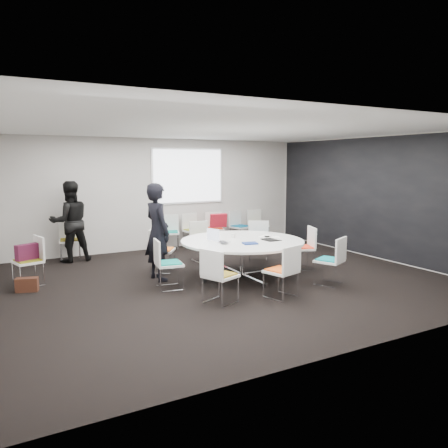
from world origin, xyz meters
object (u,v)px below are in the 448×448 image
chair_ring_f (220,286)px  person_back (70,222)px  cup (233,235)px  chair_ring_d (162,259)px  conference_table (242,249)px  chair_ring_c (203,249)px  chair_ring_a (302,256)px  chair_person_back (70,248)px  chair_ring_b (258,248)px  chair_ring_g (281,281)px  person_main (157,232)px  laptop (225,242)px  chair_ring_e (169,273)px  brown_bag (27,285)px  maroon_bag (27,252)px  chair_back_e (258,231)px  chair_back_a (170,239)px  chair_back_c (215,235)px  chair_back_d (240,233)px  chair_back_b (194,237)px  chair_spare_left (29,271)px

chair_ring_f → person_back: bearing=178.6°
cup → chair_ring_d: bearing=145.2°
conference_table → chair_ring_c: 1.66m
chair_ring_a → chair_person_back: 5.19m
chair_ring_b → chair_ring_a: bearing=141.0°
chair_ring_g → person_main: bearing=107.8°
laptop → conference_table: bearing=-62.6°
chair_ring_e → brown_bag: 2.42m
chair_ring_b → maroon_bag: size_ratio=2.20×
chair_ring_d → chair_back_e: same height
chair_person_back → brown_bag: (-1.08, -2.22, -0.16)m
conference_table → brown_bag: conference_table is taller
maroon_bag → brown_bag: (-0.06, -0.37, -0.50)m
chair_ring_f → person_back: (-1.53, 4.20, 0.62)m
chair_back_a → chair_back_c: same height
chair_back_c → cup: bearing=88.8°
laptop → cup: 0.59m
chair_back_d → conference_table: bearing=44.5°
chair_person_back → chair_ring_e: bearing=118.0°
chair_ring_e → maroon_bag: bearing=-114.5°
conference_table → laptop: (-0.43, -0.12, 0.19)m
chair_ring_a → chair_ring_d: same height
chair_ring_b → chair_back_c: size_ratio=1.00×
person_back → maroon_bag: size_ratio=4.49×
chair_back_b → chair_person_back: 3.07m
chair_ring_g → chair_back_d: same height
chair_back_c → brown_bag: (-4.77, -2.21, -0.16)m
chair_ring_a → chair_back_a: size_ratio=1.00×
chair_back_c → chair_ring_f: bearing=82.9°
chair_ring_a → chair_back_c: (-0.39, 3.20, 0.00)m
chair_back_d → chair_ring_c: bearing=23.8°
chair_back_b → laptop: size_ratio=2.85×
chair_spare_left → person_back: bearing=-45.6°
cup → conference_table: bearing=-85.4°
chair_back_e → brown_bag: (-6.15, -2.20, -0.16)m
chair_ring_c → chair_back_d: same height
chair_back_e → cup: size_ratio=9.78×
chair_back_b → chair_ring_c: bearing=64.0°
conference_table → chair_person_back: (-2.65, 3.17, -0.28)m
person_main → laptop: bearing=-132.4°
chair_ring_f → chair_ring_b: bearing=114.7°
chair_ring_d → chair_ring_e: size_ratio=1.00×
chair_ring_d → chair_ring_a: bearing=100.5°
chair_ring_b → chair_spare_left: 4.73m
chair_ring_g → maroon_bag: 4.51m
chair_ring_g → chair_back_b: same height
chair_back_c → chair_back_b: bearing=19.7°
chair_ring_b → chair_ring_c: bearing=7.2°
chair_back_b → chair_back_e: (2.00, -0.00, 0.00)m
chair_ring_f → chair_back_c: bearing=132.2°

